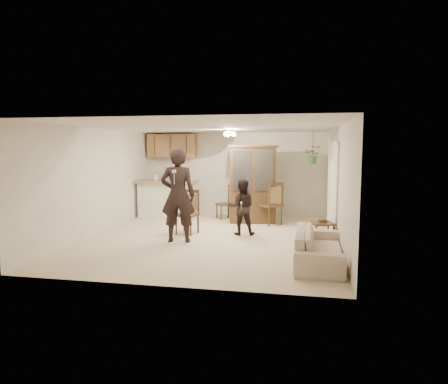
% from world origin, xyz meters
% --- Properties ---
extents(floor, '(6.50, 6.50, 0.00)m').
position_xyz_m(floor, '(0.00, 0.00, 0.00)').
color(floor, beige).
rests_on(floor, ground).
extents(ceiling, '(5.50, 6.50, 0.02)m').
position_xyz_m(ceiling, '(0.00, 0.00, 2.50)').
color(ceiling, silver).
rests_on(ceiling, wall_back).
extents(wall_back, '(5.50, 0.02, 2.50)m').
position_xyz_m(wall_back, '(0.00, 3.25, 1.25)').
color(wall_back, beige).
rests_on(wall_back, ground).
extents(wall_front, '(5.50, 0.02, 2.50)m').
position_xyz_m(wall_front, '(0.00, -3.25, 1.25)').
color(wall_front, beige).
rests_on(wall_front, ground).
extents(wall_left, '(0.02, 6.50, 2.50)m').
position_xyz_m(wall_left, '(-2.75, 0.00, 1.25)').
color(wall_left, beige).
rests_on(wall_left, ground).
extents(wall_right, '(0.02, 6.50, 2.50)m').
position_xyz_m(wall_right, '(2.75, 0.00, 1.25)').
color(wall_right, beige).
rests_on(wall_right, ground).
extents(breakfast_bar, '(1.60, 0.55, 1.00)m').
position_xyz_m(breakfast_bar, '(-1.85, 2.35, 0.50)').
color(breakfast_bar, white).
rests_on(breakfast_bar, floor).
extents(bar_top, '(1.75, 0.70, 0.08)m').
position_xyz_m(bar_top, '(-1.85, 2.35, 1.05)').
color(bar_top, '#9F805F').
rests_on(bar_top, breakfast_bar).
extents(upper_cabinets, '(1.50, 0.34, 0.70)m').
position_xyz_m(upper_cabinets, '(-1.90, 3.07, 2.10)').
color(upper_cabinets, olive).
rests_on(upper_cabinets, wall_back).
extents(vertical_blinds, '(0.06, 2.30, 2.10)m').
position_xyz_m(vertical_blinds, '(2.71, 0.90, 1.10)').
color(vertical_blinds, white).
rests_on(vertical_blinds, wall_right).
extents(ceiling_fixture, '(0.36, 0.36, 0.20)m').
position_xyz_m(ceiling_fixture, '(0.20, 1.20, 2.40)').
color(ceiling_fixture, beige).
rests_on(ceiling_fixture, ceiling).
extents(hanging_plant, '(0.43, 0.37, 0.48)m').
position_xyz_m(hanging_plant, '(2.30, 2.40, 1.85)').
color(hanging_plant, '#275823').
rests_on(hanging_plant, ceiling).
extents(plant_cord, '(0.01, 0.01, 0.65)m').
position_xyz_m(plant_cord, '(2.30, 2.40, 2.17)').
color(plant_cord, black).
rests_on(plant_cord, ceiling).
extents(sofa, '(0.80, 1.90, 0.73)m').
position_xyz_m(sofa, '(2.32, -1.60, 0.37)').
color(sofa, beige).
rests_on(sofa, floor).
extents(adult, '(0.71, 0.53, 1.80)m').
position_xyz_m(adult, '(-0.62, -0.50, 0.90)').
color(adult, black).
rests_on(adult, floor).
extents(child, '(0.71, 0.58, 1.35)m').
position_xyz_m(child, '(0.63, 0.47, 0.68)').
color(child, black).
rests_on(child, floor).
extents(china_hutch, '(1.40, 0.73, 2.11)m').
position_xyz_m(china_hutch, '(0.71, 2.05, 1.04)').
color(china_hutch, '#312212').
rests_on(china_hutch, floor).
extents(side_table, '(0.54, 0.54, 0.55)m').
position_xyz_m(side_table, '(2.45, -0.26, 0.26)').
color(side_table, '#312212').
rests_on(side_table, floor).
extents(chair_bar, '(0.55, 0.55, 1.05)m').
position_xyz_m(chair_bar, '(-0.65, 0.31, 0.30)').
color(chair_bar, '#312212').
rests_on(chair_bar, floor).
extents(chair_hutch_left, '(0.59, 0.59, 0.97)m').
position_xyz_m(chair_hutch_left, '(-0.13, 2.42, 0.27)').
color(chair_hutch_left, '#312212').
rests_on(chair_hutch_left, floor).
extents(chair_hutch_right, '(0.72, 0.72, 1.14)m').
position_xyz_m(chair_hutch_right, '(1.21, 1.86, 0.32)').
color(chair_hutch_right, '#312212').
rests_on(chair_hutch_right, floor).
extents(controller_adult, '(0.08, 0.18, 0.05)m').
position_xyz_m(controller_adult, '(-0.55, -0.97, 1.57)').
color(controller_adult, white).
rests_on(controller_adult, adult).
extents(controller_child, '(0.05, 0.12, 0.03)m').
position_xyz_m(controller_child, '(0.67, 0.17, 0.80)').
color(controller_child, white).
rests_on(controller_child, child).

